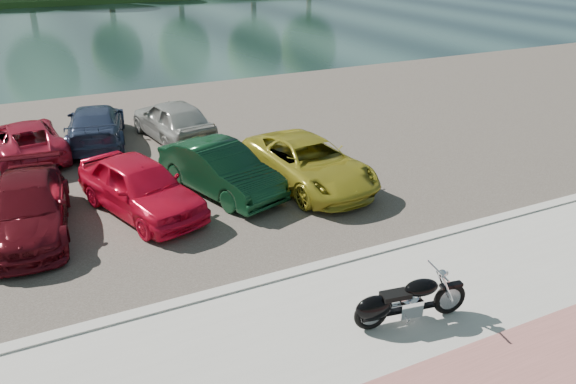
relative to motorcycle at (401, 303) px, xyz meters
name	(u,v)px	position (x,y,z in m)	size (l,w,h in m)	color
ground	(387,314)	(0.03, 0.43, -0.56)	(200.00, 200.00, 0.00)	#595447
promenade	(418,342)	(0.03, -0.57, -0.51)	(60.00, 6.00, 0.10)	#B3B0A8
kerb	(336,263)	(0.03, 2.43, -0.49)	(60.00, 0.30, 0.14)	#B3B0A8
parking_lot	(209,144)	(0.03, 11.43, -0.54)	(60.00, 18.00, 0.04)	#3E3832
river	(91,32)	(0.03, 40.43, -0.56)	(120.00, 40.00, 0.00)	#172929
motorcycle	(401,303)	(0.00, 0.00, 0.00)	(2.32, 0.79, 1.05)	black
car_3	(27,208)	(-6.08, 7.06, 0.15)	(1.89, 4.65, 1.35)	#540C14
car_4	(140,186)	(-3.32, 7.00, 0.23)	(1.77, 4.39, 1.50)	red
car_5	(221,169)	(-0.97, 7.30, 0.19)	(1.50, 4.30, 1.42)	black
car_6	(308,163)	(1.56, 6.71, 0.17)	(2.29, 4.97, 1.38)	#A99D27
car_10	(26,139)	(-5.84, 12.83, 0.11)	(2.08, 4.51, 1.25)	#AF1D36
car_11	(96,124)	(-3.52, 13.31, 0.16)	(1.91, 4.71, 1.37)	navy
car_12	(173,120)	(-0.95, 12.47, 0.23)	(1.77, 4.39, 1.50)	#A5A6A1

